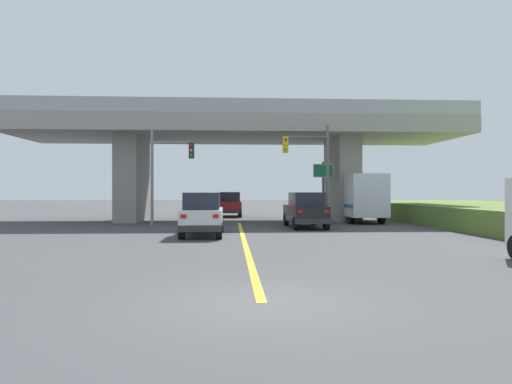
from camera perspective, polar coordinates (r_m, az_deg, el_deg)
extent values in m
plane|color=#424244|center=(32.96, -2.17, -3.53)|extent=(160.00, 160.00, 0.00)
cube|color=gray|center=(33.18, -2.17, 7.57)|extent=(30.75, 8.56, 1.13)
cube|color=gray|center=(33.61, -14.94, 1.51)|extent=(1.54, 5.13, 5.84)
cube|color=gray|center=(33.86, 10.50, 1.50)|extent=(1.54, 5.13, 5.84)
cube|color=#9EA0A5|center=(29.26, -2.02, 10.60)|extent=(30.75, 0.20, 0.90)
cube|color=#9EA0A5|center=(37.41, -2.29, 8.29)|extent=(30.75, 0.20, 0.90)
cube|color=yellow|center=(19.64, -1.47, -5.97)|extent=(0.20, 21.87, 0.01)
cube|color=silver|center=(21.92, -6.56, -3.23)|extent=(1.81, 4.52, 0.90)
cube|color=#1E232D|center=(21.55, -6.61, -1.08)|extent=(1.59, 2.49, 0.76)
cube|color=#2D2D30|center=(19.73, -6.94, -4.50)|extent=(1.84, 0.20, 0.28)
cube|color=red|center=(19.69, -8.92, -2.97)|extent=(0.24, 0.06, 0.16)
cube|color=red|center=(19.60, -4.97, -2.98)|extent=(0.24, 0.06, 0.16)
cylinder|color=black|center=(23.71, -8.26, -4.07)|extent=(0.26, 0.72, 0.72)
cylinder|color=black|center=(23.62, -4.36, -4.09)|extent=(0.26, 0.72, 0.72)
cylinder|color=black|center=(20.31, -9.12, -4.77)|extent=(0.26, 0.72, 0.72)
cylinder|color=black|center=(20.21, -4.56, -4.79)|extent=(0.26, 0.72, 0.72)
cube|color=black|center=(26.68, 6.04, -2.64)|extent=(1.98, 4.66, 0.90)
cube|color=#1E232D|center=(26.32, 6.18, -0.87)|extent=(1.71, 2.58, 0.76)
cube|color=#2D2D30|center=(24.49, 7.03, -3.61)|extent=(1.90, 0.25, 0.28)
cube|color=red|center=(24.26, 5.45, -2.39)|extent=(0.24, 0.07, 0.16)
cube|color=red|center=(24.54, 8.66, -2.36)|extent=(0.24, 0.07, 0.16)
cylinder|color=black|center=(28.30, 3.72, -3.40)|extent=(0.28, 0.73, 0.72)
cylinder|color=black|center=(28.59, 7.02, -3.36)|extent=(0.28, 0.73, 0.72)
cylinder|color=black|center=(24.83, 4.91, -3.88)|extent=(0.28, 0.73, 0.72)
cylinder|color=black|center=(25.16, 8.65, -3.83)|extent=(0.28, 0.73, 0.72)
cube|color=silver|center=(35.10, 11.15, -1.03)|extent=(2.20, 2.00, 1.90)
cube|color=silver|center=(31.69, 12.73, -0.39)|extent=(2.31, 5.06, 2.74)
cube|color=#195999|center=(31.70, 12.73, -1.63)|extent=(2.33, 4.96, 0.24)
cylinder|color=black|center=(34.90, 9.55, -2.59)|extent=(0.30, 0.90, 0.90)
cylinder|color=black|center=(35.39, 12.71, -2.56)|extent=(0.30, 0.90, 0.90)
cylinder|color=black|center=(30.24, 11.56, -3.00)|extent=(0.30, 0.90, 0.90)
cylinder|color=black|center=(30.81, 15.16, -2.95)|extent=(0.30, 0.90, 0.90)
cube|color=maroon|center=(38.45, -3.25, -1.81)|extent=(1.86, 4.31, 0.90)
cube|color=#1E232D|center=(38.10, -3.26, -0.58)|extent=(1.64, 2.37, 0.76)
cube|color=#2D2D30|center=(36.35, -3.26, -2.41)|extent=(1.90, 0.20, 0.28)
cube|color=red|center=(36.27, -4.36, -1.57)|extent=(0.24, 0.06, 0.16)
cube|color=red|center=(36.27, -2.15, -1.57)|extent=(0.24, 0.06, 0.16)
cylinder|color=black|center=(40.08, -4.44, -2.38)|extent=(0.26, 0.72, 0.72)
cylinder|color=black|center=(40.08, -2.06, -2.38)|extent=(0.26, 0.72, 0.72)
cylinder|color=black|center=(36.87, -4.55, -2.59)|extent=(0.26, 0.72, 0.72)
cylinder|color=black|center=(36.87, -1.96, -2.59)|extent=(0.26, 0.72, 0.72)
cylinder|color=#56595E|center=(28.32, 8.78, 2.03)|extent=(0.18, 0.18, 6.08)
cylinder|color=#56595E|center=(28.26, 6.23, 6.76)|extent=(2.55, 0.12, 0.12)
cube|color=gold|center=(28.03, 3.64, 5.83)|extent=(0.32, 0.26, 0.96)
sphere|color=red|center=(27.91, 3.68, 6.47)|extent=(0.16, 0.16, 0.16)
sphere|color=gold|center=(27.88, 3.68, 5.86)|extent=(0.16, 0.16, 0.16)
sphere|color=green|center=(27.85, 3.68, 5.24)|extent=(0.16, 0.16, 0.16)
cylinder|color=slate|center=(28.56, -12.67, 1.79)|extent=(0.18, 0.18, 5.86)
cylinder|color=slate|center=(28.53, -10.31, 6.01)|extent=(2.36, 0.12, 0.12)
cube|color=#232326|center=(28.36, -7.93, 5.07)|extent=(0.32, 0.26, 0.96)
sphere|color=red|center=(28.24, -7.96, 5.70)|extent=(0.16, 0.16, 0.16)
sphere|color=gold|center=(28.21, -7.96, 5.09)|extent=(0.16, 0.16, 0.16)
sphere|color=green|center=(28.19, -7.96, 4.49)|extent=(0.16, 0.16, 0.16)
cylinder|color=#56595E|center=(31.85, 8.24, 0.03)|extent=(0.14, 0.14, 4.10)
cube|color=#197242|center=(31.82, 8.27, 2.62)|extent=(1.30, 0.08, 0.83)
cube|color=white|center=(31.82, 8.27, 2.62)|extent=(1.38, 0.04, 0.91)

